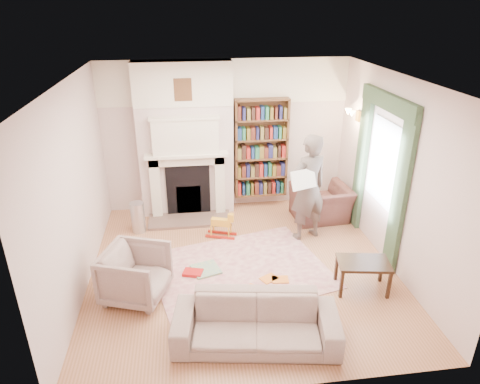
{
  "coord_description": "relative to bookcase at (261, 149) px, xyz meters",
  "views": [
    {
      "loc": [
        -0.76,
        -5.42,
        3.72
      ],
      "look_at": [
        0.0,
        0.25,
        1.15
      ],
      "focal_mm": 32.0,
      "sensor_mm": 36.0,
      "label": 1
    }
  ],
  "objects": [
    {
      "name": "floor",
      "position": [
        -0.65,
        -2.12,
        -1.18
      ],
      "size": [
        4.5,
        4.5,
        0.0
      ],
      "primitive_type": "plane",
      "color": "#97603C",
      "rests_on": "ground"
    },
    {
      "name": "ceiling",
      "position": [
        -0.65,
        -2.12,
        1.62
      ],
      "size": [
        4.5,
        4.5,
        0.0
      ],
      "primitive_type": "plane",
      "rotation": [
        3.14,
        0.0,
        0.0
      ],
      "color": "white",
      "rests_on": "wall_back"
    },
    {
      "name": "wall_back",
      "position": [
        -0.65,
        0.13,
        0.22
      ],
      "size": [
        4.5,
        0.0,
        4.5
      ],
      "primitive_type": "plane",
      "rotation": [
        1.57,
        0.0,
        0.0
      ],
      "color": "beige",
      "rests_on": "floor"
    },
    {
      "name": "wall_front",
      "position": [
        -0.65,
        -4.37,
        0.22
      ],
      "size": [
        4.5,
        0.0,
        4.5
      ],
      "primitive_type": "plane",
      "rotation": [
        -1.57,
        0.0,
        0.0
      ],
      "color": "beige",
      "rests_on": "floor"
    },
    {
      "name": "wall_left",
      "position": [
        -2.9,
        -2.12,
        0.22
      ],
      "size": [
        0.0,
        4.5,
        4.5
      ],
      "primitive_type": "plane",
      "rotation": [
        1.57,
        0.0,
        1.57
      ],
      "color": "beige",
      "rests_on": "floor"
    },
    {
      "name": "wall_right",
      "position": [
        1.6,
        -2.12,
        0.22
      ],
      "size": [
        0.0,
        4.5,
        4.5
      ],
      "primitive_type": "plane",
      "rotation": [
        1.57,
        0.0,
        -1.57
      ],
      "color": "beige",
      "rests_on": "floor"
    },
    {
      "name": "fireplace",
      "position": [
        -1.4,
        -0.07,
        0.21
      ],
      "size": [
        1.7,
        0.58,
        2.8
      ],
      "color": "beige",
      "rests_on": "floor"
    },
    {
      "name": "bookcase",
      "position": [
        0.0,
        0.0,
        0.0
      ],
      "size": [
        1.0,
        0.24,
        1.85
      ],
      "primitive_type": "cube",
      "color": "brown",
      "rests_on": "floor"
    },
    {
      "name": "window",
      "position": [
        1.58,
        -1.72,
        0.27
      ],
      "size": [
        0.02,
        0.9,
        1.3
      ],
      "primitive_type": "cube",
      "color": "silver",
      "rests_on": "wall_right"
    },
    {
      "name": "curtain_left",
      "position": [
        1.55,
        -2.42,
        0.02
      ],
      "size": [
        0.07,
        0.32,
        2.4
      ],
      "primitive_type": "cube",
      "color": "#2F4930",
      "rests_on": "floor"
    },
    {
      "name": "curtain_right",
      "position": [
        1.55,
        -1.02,
        0.02
      ],
      "size": [
        0.07,
        0.32,
        2.4
      ],
      "primitive_type": "cube",
      "color": "#2F4930",
      "rests_on": "floor"
    },
    {
      "name": "pelmet",
      "position": [
        1.54,
        -1.72,
        1.2
      ],
      "size": [
        0.09,
        1.7,
        0.24
      ],
      "primitive_type": "cube",
      "color": "#2F4930",
      "rests_on": "wall_right"
    },
    {
      "name": "wall_sconce",
      "position": [
        1.38,
        -0.62,
        0.72
      ],
      "size": [
        0.2,
        0.24,
        0.24
      ],
      "primitive_type": null,
      "color": "gold",
      "rests_on": "wall_right"
    },
    {
      "name": "rug",
      "position": [
        -0.69,
        -2.19,
        -1.17
      ],
      "size": [
        2.89,
        2.46,
        0.01
      ],
      "primitive_type": "cube",
      "rotation": [
        0.0,
        0.0,
        0.24
      ],
      "color": "beige",
      "rests_on": "floor"
    },
    {
      "name": "armchair_reading",
      "position": [
        1.0,
        -0.74,
        -0.86
      ],
      "size": [
        1.06,
        0.95,
        0.64
      ],
      "primitive_type": "imported",
      "rotation": [
        0.0,
        0.0,
        3.23
      ],
      "color": "#482626",
      "rests_on": "floor"
    },
    {
      "name": "armchair_left",
      "position": [
        -2.17,
        -2.62,
        -0.81
      ],
      "size": [
        1.02,
        1.0,
        0.73
      ],
      "primitive_type": "imported",
      "rotation": [
        0.0,
        0.0,
        1.23
      ],
      "color": "#ADA58F",
      "rests_on": "floor"
    },
    {
      "name": "sofa",
      "position": [
        -0.7,
        -3.67,
        -0.89
      ],
      "size": [
        2.02,
        1.04,
        0.56
      ],
      "primitive_type": "imported",
      "rotation": [
        0.0,
        0.0,
        -0.15
      ],
      "color": "#ADA38F",
      "rests_on": "floor"
    },
    {
      "name": "man_reading",
      "position": [
        0.55,
        -1.34,
        -0.26
      ],
      "size": [
        0.78,
        0.64,
        1.83
      ],
      "primitive_type": "imported",
      "rotation": [
        0.0,
        0.0,
        3.5
      ],
      "color": "#554A44",
      "rests_on": "floor"
    },
    {
      "name": "newspaper",
      "position": [
        0.4,
        -1.54,
        -0.02
      ],
      "size": [
        0.46,
        0.27,
        0.3
      ],
      "primitive_type": "cube",
      "rotation": [
        -0.35,
        0.0,
        0.35
      ],
      "color": "white",
      "rests_on": "man_reading"
    },
    {
      "name": "coffee_table",
      "position": [
        0.93,
        -2.86,
        -0.95
      ],
      "size": [
        0.76,
        0.56,
        0.45
      ],
      "primitive_type": null,
      "rotation": [
        0.0,
        0.0,
        -0.16
      ],
      "color": "#302010",
      "rests_on": "floor"
    },
    {
      "name": "paraffin_heater",
      "position": [
        -2.29,
        -0.77,
        -0.9
      ],
      "size": [
        0.31,
        0.31,
        0.55
      ],
      "primitive_type": "cylinder",
      "rotation": [
        0.0,
        0.0,
        0.37
      ],
      "color": "#B7B8BF",
      "rests_on": "floor"
    },
    {
      "name": "rocking_horse",
      "position": [
        -0.88,
        -1.14,
        -0.95
      ],
      "size": [
        0.55,
        0.36,
        0.45
      ],
      "primitive_type": null,
      "rotation": [
        0.0,
        0.0,
        -0.34
      ],
      "color": "gold",
      "rests_on": "rug"
    },
    {
      "name": "board_game",
      "position": [
        -1.2,
        -2.14,
        -1.15
      ],
      "size": [
        0.48,
        0.48,
        0.03
      ],
      "primitive_type": "cube",
      "rotation": [
        0.0,
        0.0,
        0.29
      ],
      "color": "#D1CF4A",
      "rests_on": "rug"
    },
    {
      "name": "game_box_lid",
      "position": [
        -1.4,
        -2.21,
        -1.14
      ],
      "size": [
        0.33,
        0.26,
        0.05
      ],
      "primitive_type": "cube",
      "rotation": [
        0.0,
        0.0,
        -0.3
      ],
      "color": "#B21414",
      "rests_on": "rug"
    },
    {
      "name": "comic_annuals",
      "position": [
        -0.35,
        -2.57,
        -1.16
      ],
      "size": [
        0.71,
        0.52,
        0.02
      ],
      "color": "red",
      "rests_on": "rug"
    }
  ]
}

